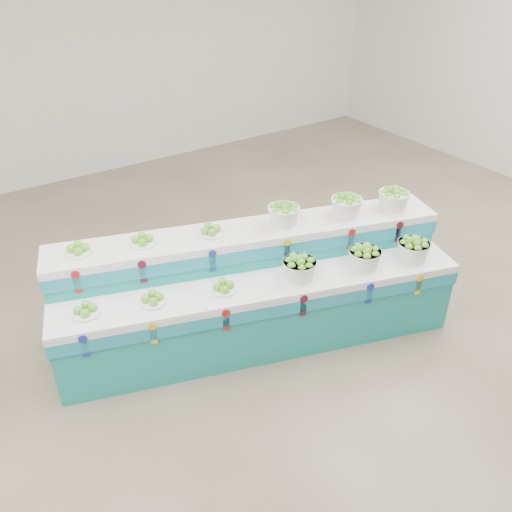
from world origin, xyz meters
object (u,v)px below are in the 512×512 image
at_px(basket_lower_left, 299,268).
at_px(plate_upper_mid, 142,239).
at_px(display_stand, 256,290).
at_px(basket_upper_right, 394,198).

bearing_deg(basket_lower_left, plate_upper_mid, 143.23).
height_order(display_stand, basket_upper_right, basket_upper_right).
distance_m(basket_lower_left, plate_upper_mid, 1.36).
distance_m(display_stand, plate_upper_mid, 1.11).
xyz_separation_m(display_stand, basket_lower_left, (0.24, -0.31, 0.32)).
relative_size(basket_lower_left, plate_upper_mid, 1.28).
height_order(display_stand, plate_upper_mid, plate_upper_mid).
xyz_separation_m(display_stand, plate_upper_mid, (-0.83, 0.49, 0.56)).
distance_m(plate_upper_mid, basket_upper_right, 2.36).
bearing_deg(plate_upper_mid, display_stand, -30.71).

